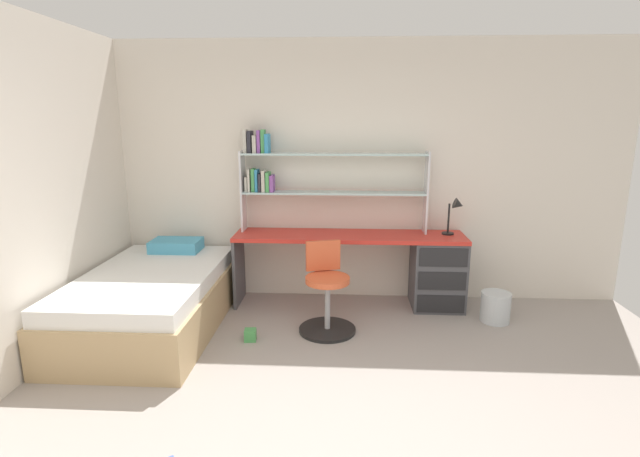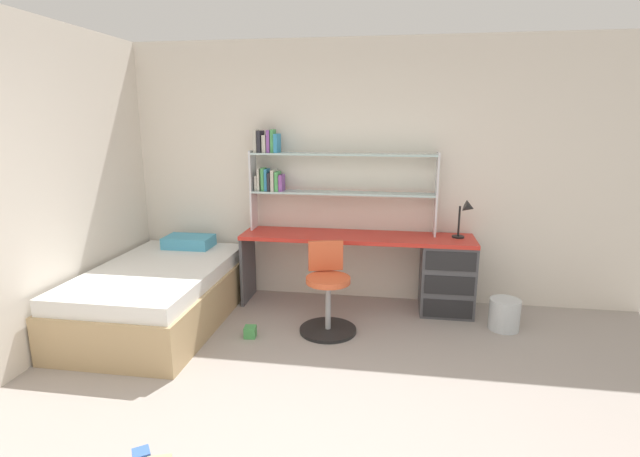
# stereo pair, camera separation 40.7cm
# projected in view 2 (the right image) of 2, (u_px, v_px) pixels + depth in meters

# --- Properties ---
(room_shell) EXTENTS (5.76, 6.48, 2.69)m
(room_shell) POSITION_uv_depth(u_px,v_px,m) (180.00, 191.00, 3.73)
(room_shell) COLOR silver
(room_shell) RESTS_ON ground_plane
(desk) EXTENTS (2.33, 0.51, 0.76)m
(desk) POSITION_uv_depth(u_px,v_px,m) (420.00, 269.00, 4.75)
(desk) COLOR red
(desk) RESTS_ON ground_plane
(bookshelf_hutch) EXTENTS (1.90, 0.22, 1.04)m
(bookshelf_hutch) POSITION_uv_depth(u_px,v_px,m) (314.00, 173.00, 4.84)
(bookshelf_hutch) COLOR silver
(bookshelf_hutch) RESTS_ON desk
(desk_lamp) EXTENTS (0.20, 0.17, 0.38)m
(desk_lamp) POSITION_uv_depth(u_px,v_px,m) (467.00, 213.00, 4.58)
(desk_lamp) COLOR black
(desk_lamp) RESTS_ON desk
(swivel_chair) EXTENTS (0.52, 0.52, 0.81)m
(swivel_chair) POSITION_uv_depth(u_px,v_px,m) (328.00, 297.00, 4.30)
(swivel_chair) COLOR black
(swivel_chair) RESTS_ON ground_plane
(bed_platform) EXTENTS (1.17, 1.92, 0.67)m
(bed_platform) POSITION_uv_depth(u_px,v_px,m) (160.00, 294.00, 4.50)
(bed_platform) COLOR tan
(bed_platform) RESTS_ON ground_plane
(waste_bin) EXTENTS (0.28, 0.28, 0.29)m
(waste_bin) POSITION_uv_depth(u_px,v_px,m) (504.00, 314.00, 4.37)
(waste_bin) COLOR silver
(waste_bin) RESTS_ON ground_plane
(toy_block_green_1) EXTENTS (0.11, 0.11, 0.10)m
(toy_block_green_1) POSITION_uv_depth(u_px,v_px,m) (250.00, 332.00, 4.22)
(toy_block_green_1) COLOR #479E51
(toy_block_green_1) RESTS_ON ground_plane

